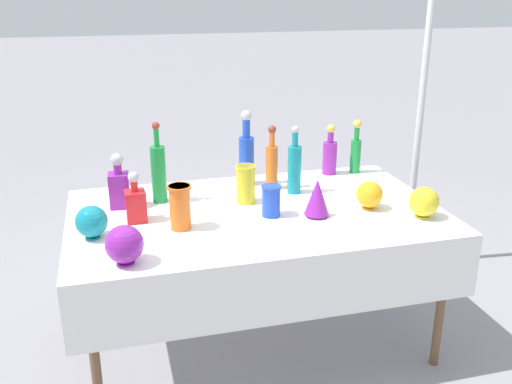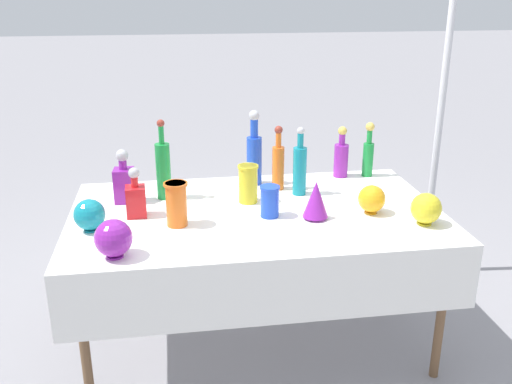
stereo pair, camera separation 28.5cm
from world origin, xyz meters
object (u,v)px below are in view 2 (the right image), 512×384
slender_vase_2 (270,200)px  round_bowl_3 (426,208)px  fluted_vase_0 (316,199)px  round_bowl_2 (113,238)px  square_decanter_1 (124,181)px  tall_bottle_2 (278,164)px  tall_bottle_4 (368,153)px  slender_vase_1 (176,203)px  tall_bottle_3 (341,157)px  canopy_pole (439,129)px  tall_bottle_1 (300,168)px  slender_vase_0 (248,183)px  tall_bottle_5 (163,168)px  tall_bottle_0 (254,154)px  round_bowl_0 (372,199)px  square_decanter_0 (136,198)px  round_bowl_1 (89,215)px

slender_vase_2 → round_bowl_3: bearing=-16.2°
fluted_vase_0 → round_bowl_2: fluted_vase_0 is taller
square_decanter_1 → round_bowl_2: size_ratio=1.71×
round_bowl_3 → round_bowl_2: bearing=-174.7°
tall_bottle_2 → slender_vase_2: bearing=-106.6°
tall_bottle_4 → slender_vase_1: size_ratio=1.53×
tall_bottle_3 → canopy_pole: size_ratio=0.12×
tall_bottle_3 → slender_vase_2: size_ratio=1.93×
tall_bottle_1 → slender_vase_0: size_ratio=1.87×
tall_bottle_3 → tall_bottle_5: 1.06m
slender_vase_2 → tall_bottle_5: bearing=146.6°
slender_vase_0 → tall_bottle_1: bearing=14.7°
slender_vase_0 → tall_bottle_0: bearing=75.3°
tall_bottle_0 → round_bowl_3: 1.01m
slender_vase_1 → round_bowl_0: bearing=0.4°
tall_bottle_1 → tall_bottle_3: tall_bottle_1 is taller
tall_bottle_0 → tall_bottle_2: bearing=-42.1°
slender_vase_0 → slender_vase_1: size_ratio=0.94×
tall_bottle_5 → slender_vase_1: 0.39m
tall_bottle_5 → round_bowl_2: size_ratio=2.57×
tall_bottle_3 → square_decanter_1: bearing=-169.2°
tall_bottle_0 → square_decanter_0: size_ratio=1.71×
tall_bottle_1 → slender_vase_0: 0.30m
round_bowl_1 → round_bowl_2: (0.13, -0.29, 0.01)m
square_decanter_1 → round_bowl_1: bearing=-110.7°
tall_bottle_3 → square_decanter_0: (-1.17, -0.44, -0.03)m
tall_bottle_4 → tall_bottle_0: bearing=-176.6°
slender_vase_1 → round_bowl_2: 0.40m
tall_bottle_2 → fluted_vase_0: (0.10, -0.45, -0.05)m
fluted_vase_0 → round_bowl_2: bearing=-163.3°
tall_bottle_2 → fluted_vase_0: 0.46m
slender_vase_2 → round_bowl_2: (-0.72, -0.34, 0.00)m
round_bowl_1 → slender_vase_1: bearing=0.7°
tall_bottle_0 → round_bowl_2: bearing=-130.7°
square_decanter_0 → round_bowl_3: 1.40m
tall_bottle_4 → round_bowl_1: size_ratio=2.13×
round_bowl_0 → round_bowl_1: bearing=-179.5°
tall_bottle_4 → canopy_pole: 0.53m
tall_bottle_3 → tall_bottle_5: bearing=-168.4°
round_bowl_3 → tall_bottle_4: bearing=92.4°
square_decanter_0 → round_bowl_3: square_decanter_0 is taller
slender_vase_2 → canopy_pole: 1.38m
tall_bottle_4 → square_decanter_1: bearing=-171.0°
tall_bottle_3 → slender_vase_1: tall_bottle_3 is taller
tall_bottle_1 → tall_bottle_2: size_ratio=1.04×
tall_bottle_0 → tall_bottle_3: size_ratio=1.41×
tall_bottle_1 → tall_bottle_2: (-0.10, 0.10, -0.00)m
tall_bottle_4 → round_bowl_0: size_ratio=2.25×
tall_bottle_3 → tall_bottle_4: size_ratio=0.93×
tall_bottle_3 → canopy_pole: 0.69m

